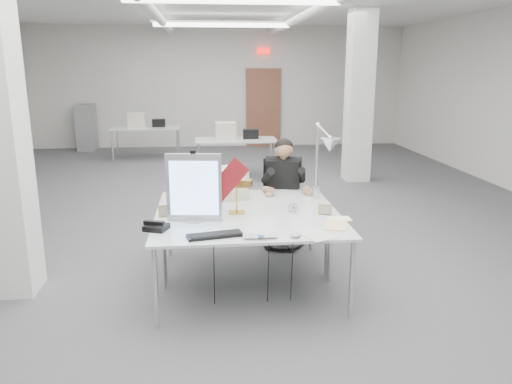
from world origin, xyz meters
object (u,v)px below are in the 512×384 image
at_px(desk_main, 251,227).
at_px(architect_lamp, 322,163).
at_px(desk_phone, 156,227).
at_px(office_chair, 283,205).
at_px(monitor, 194,188).
at_px(laptop, 261,238).
at_px(seated_person, 284,176).
at_px(beige_monitor, 229,183).
at_px(bankers_lamp, 237,195).

xyz_separation_m(desk_main, architect_lamp, (0.80, 0.68, 0.45)).
xyz_separation_m(desk_phone, architect_lamp, (1.64, 0.70, 0.41)).
distance_m(office_chair, monitor, 1.71).
relative_size(office_chair, desk_phone, 5.49).
bearing_deg(desk_phone, laptop, 0.89).
distance_m(seated_person, monitor, 1.60).
distance_m(laptop, beige_monitor, 1.41).
relative_size(bankers_lamp, beige_monitor, 1.05).
bearing_deg(monitor, beige_monitor, 72.68).
xyz_separation_m(seated_person, desk_phone, (-1.36, -1.45, -0.12)).
xyz_separation_m(desk_main, seated_person, (0.52, 1.43, 0.16)).
relative_size(bankers_lamp, desk_phone, 1.95).
bearing_deg(beige_monitor, office_chair, 19.99).
height_order(seated_person, laptop, seated_person).
relative_size(office_chair, beige_monitor, 2.96).
relative_size(desk_main, architect_lamp, 2.05).
bearing_deg(architect_lamp, seated_person, 109.04).
bearing_deg(bankers_lamp, desk_phone, -133.29).
bearing_deg(monitor, desk_main, -16.54).
xyz_separation_m(office_chair, laptop, (-0.47, -1.84, 0.24)).
bearing_deg(office_chair, seated_person, -75.12).
xyz_separation_m(monitor, desk_phone, (-0.34, -0.25, -0.29)).
xyz_separation_m(seated_person, bankers_lamp, (-0.62, -1.01, 0.04)).
xyz_separation_m(laptop, architect_lamp, (0.75, 1.04, 0.43)).
bearing_deg(desk_main, laptop, -82.53).
relative_size(desk_main, laptop, 6.07).
bearing_deg(desk_main, monitor, 156.70).
distance_m(monitor, bankers_lamp, 0.47).
height_order(monitor, beige_monitor, monitor).
distance_m(laptop, desk_phone, 0.96).
xyz_separation_m(laptop, bankers_lamp, (-0.15, 0.78, 0.17)).
relative_size(monitor, beige_monitor, 1.79).
bearing_deg(architect_lamp, bankers_lamp, -165.59).
bearing_deg(desk_main, office_chair, 70.65).
bearing_deg(beige_monitor, desk_main, -95.68).
bearing_deg(desk_main, architect_lamp, 40.27).
xyz_separation_m(monitor, architect_lamp, (1.31, 0.46, 0.12)).
relative_size(bankers_lamp, architect_lamp, 0.43).
distance_m(desk_main, desk_phone, 0.85).
relative_size(office_chair, bankers_lamp, 2.82).
bearing_deg(desk_phone, bankers_lamp, 52.71).
xyz_separation_m(seated_person, architect_lamp, (0.28, -0.75, 0.29)).
height_order(desk_main, laptop, laptop).
xyz_separation_m(office_chair, desk_phone, (-1.36, -1.50, 0.25)).
distance_m(desk_main, seated_person, 1.53).
bearing_deg(beige_monitor, architect_lamp, -34.06).
height_order(laptop, bankers_lamp, bankers_lamp).
height_order(laptop, beige_monitor, beige_monitor).
relative_size(laptop, beige_monitor, 0.84).
height_order(bankers_lamp, beige_monitor, bankers_lamp).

